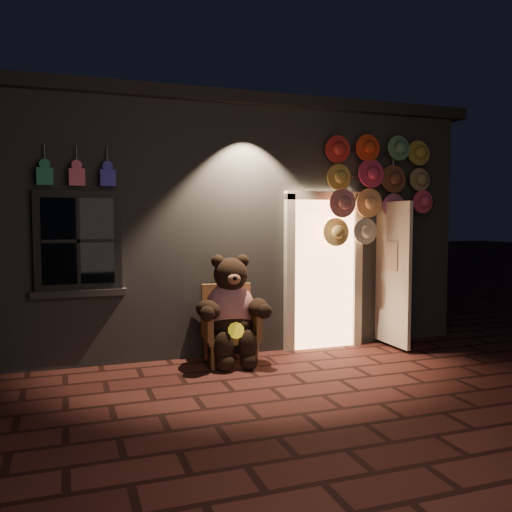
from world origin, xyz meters
name	(u,v)px	position (x,y,z in m)	size (l,w,h in m)	color
ground	(270,387)	(0.00, 0.00, 0.00)	(60.00, 60.00, 0.00)	#4F231E
shop_building	(189,223)	(0.00, 3.99, 1.74)	(7.30, 5.95, 3.51)	slate
wicker_armchair	(229,324)	(-0.11, 1.18, 0.49)	(0.72, 0.66, 0.97)	#8F5E37
teddy_bear	(232,310)	(-0.12, 1.05, 0.68)	(1.00, 0.81, 1.37)	#B0121F
hat_rack	(378,186)	(2.10, 1.28, 2.27)	(1.68, 0.22, 2.97)	#59595E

